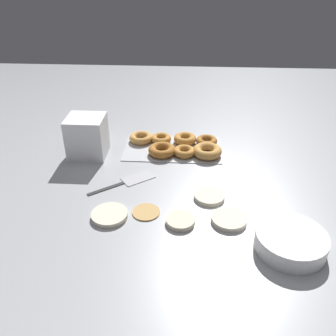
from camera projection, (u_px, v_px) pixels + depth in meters
ground_plane at (165, 192)px, 1.16m from camera, size 3.00×3.00×0.00m
pancake_0 at (209, 196)px, 1.13m from camera, size 0.10×0.10×0.01m
pancake_1 at (146, 212)px, 1.07m from camera, size 0.08×0.08×0.01m
pancake_2 at (180, 221)px, 1.03m from camera, size 0.08×0.08×0.02m
pancake_3 at (229, 219)px, 1.03m from camera, size 0.10×0.10×0.01m
pancake_4 at (110, 215)px, 1.05m from camera, size 0.11×0.11×0.01m
donut_tray at (178, 146)px, 1.41m from camera, size 0.38×0.22×0.04m
batter_bowl at (291, 242)px, 0.93m from camera, size 0.19×0.19×0.05m
container_stack at (87, 136)px, 1.34m from camera, size 0.14×0.13×0.15m
spatula at (131, 180)px, 1.22m from camera, size 0.22×0.17×0.01m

